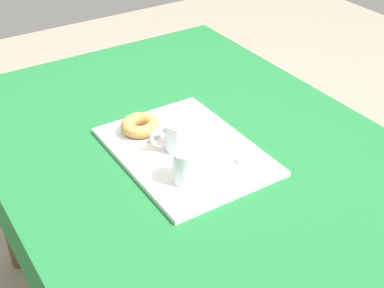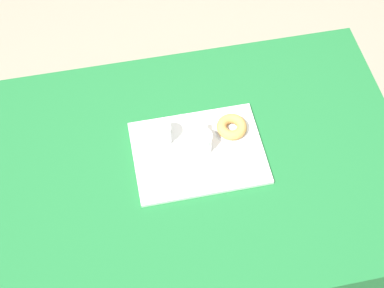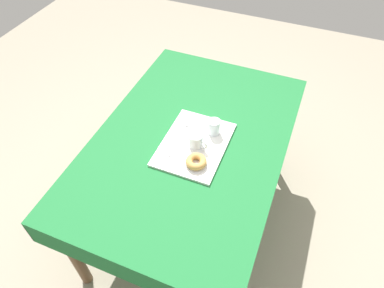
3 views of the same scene
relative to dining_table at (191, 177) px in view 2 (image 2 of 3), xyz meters
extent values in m
plane|color=gray|center=(0.00, 0.00, -0.69)|extent=(6.00, 6.00, 0.00)
cube|color=#1E6B33|center=(0.00, 0.00, 0.07)|extent=(1.55, 1.03, 0.03)
cube|color=#1E6B33|center=(0.00, -0.51, -0.01)|extent=(1.55, 0.01, 0.14)
cylinder|color=brown|center=(-0.68, -0.42, -0.31)|extent=(0.06, 0.06, 0.74)
cylinder|color=brown|center=(0.68, -0.42, -0.31)|extent=(0.06, 0.06, 0.74)
cube|color=white|center=(-0.03, -0.04, 0.10)|extent=(0.46, 0.34, 0.01)
cylinder|color=white|center=(-0.04, -0.05, 0.15)|extent=(0.08, 0.08, 0.08)
cylinder|color=maroon|center=(-0.04, -0.05, 0.14)|extent=(0.07, 0.07, 0.06)
torus|color=white|center=(-0.06, -0.10, 0.15)|extent=(0.03, 0.06, 0.06)
cylinder|color=white|center=(0.08, -0.11, 0.15)|extent=(0.07, 0.07, 0.09)
cylinder|color=silver|center=(0.08, -0.11, 0.14)|extent=(0.06, 0.06, 0.06)
cylinder|color=silver|center=(-0.17, -0.10, 0.11)|extent=(0.12, 0.12, 0.01)
torus|color=tan|center=(-0.17, -0.10, 0.13)|extent=(0.11, 0.11, 0.04)
cube|color=silver|center=(0.14, 0.03, 0.11)|extent=(0.09, 0.04, 0.00)
ellipsoid|color=silver|center=(0.09, 0.05, 0.11)|extent=(0.04, 0.03, 0.01)
cube|color=silver|center=(-0.20, 0.01, 0.11)|extent=(0.07, 0.08, 0.00)
ellipsoid|color=silver|center=(-0.16, 0.05, 0.11)|extent=(0.04, 0.04, 0.01)
camera|label=1|loc=(0.97, -0.66, 0.91)|focal=50.11mm
camera|label=2|loc=(0.19, 0.94, 1.72)|focal=50.56mm
camera|label=3|loc=(-1.21, -0.50, 1.49)|focal=32.31mm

